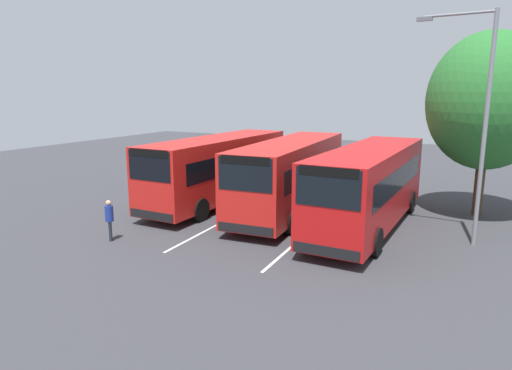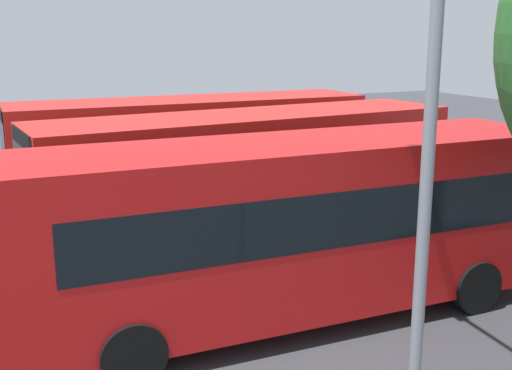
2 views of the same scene
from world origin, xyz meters
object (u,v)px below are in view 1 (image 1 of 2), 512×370
object	(u,v)px
bus_center_right	(369,184)
street_lamp	(479,115)
bus_center_left	(290,173)
depot_tree	(488,101)
bus_far_left	(218,167)
pedestrian	(109,217)

from	to	relation	value
bus_center_right	street_lamp	distance (m)	5.03
bus_center_left	depot_tree	size ratio (longest dim) A/B	1.27
bus_center_left	depot_tree	distance (m)	9.60
bus_far_left	street_lamp	xyz separation A→B (m)	(1.27, 12.09, 3.06)
bus_far_left	depot_tree	size ratio (longest dim) A/B	1.26
bus_center_left	street_lamp	xyz separation A→B (m)	(1.34, 8.01, 3.06)
bus_far_left	street_lamp	world-z (taller)	street_lamp
bus_center_left	street_lamp	distance (m)	8.68
bus_center_right	street_lamp	xyz separation A→B (m)	(0.43, 3.97, 3.06)
pedestrian	bus_far_left	bearing A→B (deg)	40.13
pedestrian	bus_center_right	bearing A→B (deg)	-9.11
depot_tree	bus_center_left	bearing A→B (deg)	-66.69
bus_center_left	bus_center_right	bearing A→B (deg)	73.27
bus_center_right	depot_tree	xyz separation A→B (m)	(-4.45, 4.18, 3.45)
bus_center_left	pedestrian	distance (m)	8.72
bus_center_right	street_lamp	size ratio (longest dim) A/B	1.24
bus_center_right	street_lamp	world-z (taller)	street_lamp
bus_far_left	bus_center_right	size ratio (longest dim) A/B	1.00
bus_far_left	bus_center_right	world-z (taller)	same
bus_far_left	pedestrian	world-z (taller)	bus_far_left
pedestrian	street_lamp	world-z (taller)	street_lamp
bus_far_left	bus_center_right	distance (m)	8.16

